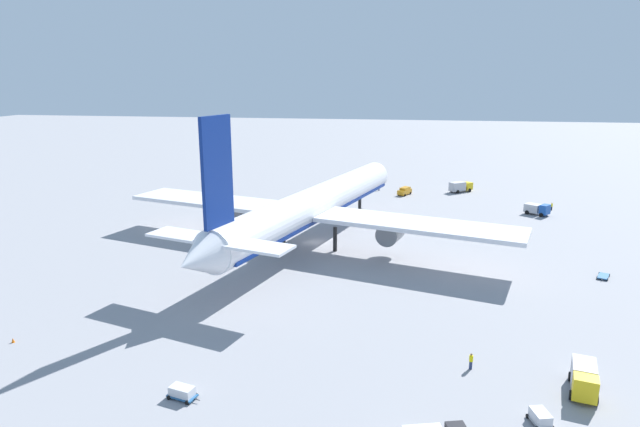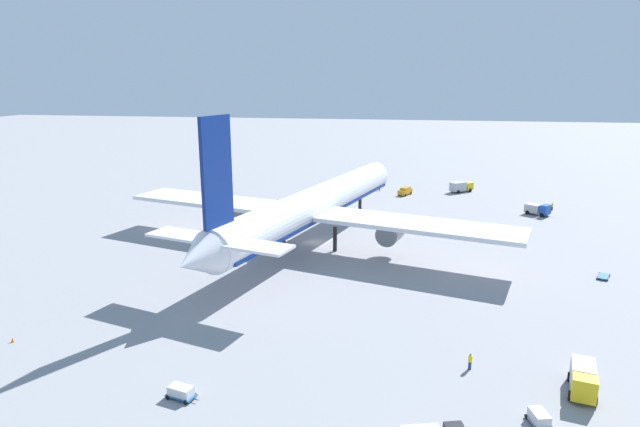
{
  "view_description": "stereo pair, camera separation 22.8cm",
  "coord_description": "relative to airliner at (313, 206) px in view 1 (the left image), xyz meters",
  "views": [
    {
      "loc": [
        -91.62,
        -16.68,
        29.0
      ],
      "look_at": [
        -1.44,
        -0.92,
        5.84
      ],
      "focal_mm": 30.13,
      "sensor_mm": 36.0,
      "label": 1
    },
    {
      "loc": [
        -91.58,
        -16.9,
        29.0
      ],
      "look_at": [
        -1.44,
        -0.92,
        5.84
      ],
      "focal_mm": 30.13,
      "sensor_mm": 36.0,
      "label": 2
    }
  ],
  "objects": [
    {
      "name": "service_truck_1",
      "position": [
        29.62,
        -44.17,
        -5.79
      ],
      "size": [
        4.95,
        5.46,
        2.54
      ],
      "color": "#194CA5",
      "rests_on": "ground"
    },
    {
      "name": "airliner",
      "position": [
        0.0,
        0.0,
        0.0
      ],
      "size": [
        71.77,
        71.84,
        24.53
      ],
      "color": "white",
      "rests_on": "ground"
    },
    {
      "name": "baggage_cart_2",
      "position": [
        -47.2,
        -28.8,
        -6.49
      ],
      "size": [
        2.99,
        2.04,
        1.2
      ],
      "color": "gray",
      "rests_on": "ground"
    },
    {
      "name": "baggage_cart_1",
      "position": [
        -8.71,
        -45.84,
        -6.89
      ],
      "size": [
        3.42,
        2.42,
        0.4
      ],
      "color": "#26598C",
      "rests_on": "ground"
    },
    {
      "name": "service_truck_0",
      "position": [
        -41.38,
        -33.87,
        -5.7
      ],
      "size": [
        5.8,
        3.37,
        2.63
      ],
      "color": "yellow",
      "rests_on": "ground"
    },
    {
      "name": "ground_worker_1",
      "position": [
        49.71,
        -8.48,
        -6.26
      ],
      "size": [
        0.56,
        0.56,
        1.76
      ],
      "color": "navy",
      "rests_on": "ground"
    },
    {
      "name": "ground_plane",
      "position": [
        1.32,
        -0.38,
        -7.16
      ],
      "size": [
        600.0,
        600.0,
        0.0
      ],
      "primitive_type": "plane",
      "color": "gray"
    },
    {
      "name": "ground_worker_0",
      "position": [
        34.54,
        -48.34,
        -6.26
      ],
      "size": [
        0.53,
        0.53,
        1.77
      ],
      "color": "black",
      "rests_on": "ground"
    },
    {
      "name": "service_truck_3",
      "position": [
        51.6,
        -29.54,
        -5.66
      ],
      "size": [
        5.85,
        6.46,
        2.71
      ],
      "color": "yellow",
      "rests_on": "ground"
    },
    {
      "name": "ground_worker_2",
      "position": [
        -38.92,
        -23.77,
        -6.25
      ],
      "size": [
        0.42,
        0.42,
        1.77
      ],
      "color": "navy",
      "rests_on": "ground"
    },
    {
      "name": "traffic_cone_1",
      "position": [
        -41.94,
        26.61,
        -6.88
      ],
      "size": [
        0.36,
        0.36,
        0.55
      ],
      "primitive_type": "cone",
      "color": "orange",
      "rests_on": "ground"
    },
    {
      "name": "baggage_cart_0",
      "position": [
        -48.89,
        3.22,
        -6.49
      ],
      "size": [
        2.05,
        3.38,
        1.19
      ],
      "color": "#26598C",
      "rests_on": "ground"
    },
    {
      "name": "service_van",
      "position": [
        45.46,
        -15.29,
        -6.12
      ],
      "size": [
        4.98,
        3.72,
        1.97
      ],
      "color": "orange",
      "rests_on": "ground"
    }
  ]
}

